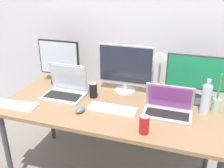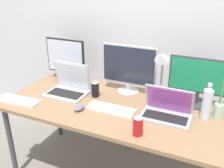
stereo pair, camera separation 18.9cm
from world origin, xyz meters
name	(u,v)px [view 1 (the left image)]	position (x,y,z in m)	size (l,w,h in m)	color
wall_back	(132,22)	(0.00, 0.59, 1.30)	(7.00, 0.08, 2.60)	silver
work_desk	(112,111)	(0.00, 0.00, 0.68)	(1.74, 0.82, 0.74)	#424247
monitor_left	(59,61)	(-0.61, 0.28, 0.95)	(0.40, 0.19, 0.41)	black
monitor_center	(126,67)	(0.03, 0.28, 0.97)	(0.48, 0.19, 0.42)	silver
monitor_right	(196,77)	(0.61, 0.29, 0.94)	(0.47, 0.22, 0.38)	#38383D
laptop_silver	(66,89)	(-0.43, 0.04, 0.80)	(0.34, 0.25, 0.27)	silver
laptop_secondary	(168,108)	(0.44, -0.01, 0.79)	(0.35, 0.22, 0.23)	#B7B7BC
keyboard_main	(14,105)	(-0.72, -0.27, 0.75)	(0.37, 0.12, 0.02)	white
keyboard_aux	(112,109)	(0.03, -0.09, 0.75)	(0.37, 0.12, 0.02)	white
mouse_by_keyboard	(80,110)	(-0.19, -0.19, 0.76)	(0.06, 0.09, 0.04)	slate
water_bottle	(206,98)	(0.70, 0.08, 0.87)	(0.07, 0.07, 0.28)	silver
soda_can_near_keyboard	(144,125)	(0.32, -0.31, 0.80)	(0.07, 0.07, 0.13)	red
soda_can_by_laptop	(93,90)	(-0.19, 0.08, 0.80)	(0.07, 0.07, 0.13)	black
bamboo_vase	(216,104)	(0.78, 0.14, 0.81)	(0.07, 0.07, 0.31)	#B2D1B7
desk_lamp	(159,66)	(0.33, 0.20, 1.04)	(0.11, 0.18, 0.44)	#B7B7BC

